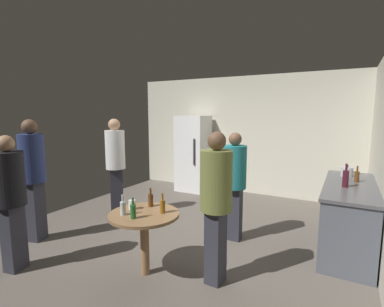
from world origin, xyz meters
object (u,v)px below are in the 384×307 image
person_in_teal_shirt (234,178)px  person_in_navy_shirt (33,171)px  beer_bottle_amber (162,206)px  beer_bottle_brown (151,200)px  beer_bottle_green (133,211)px  person_in_white_shirt (115,159)px  refrigerator (193,153)px  foreground_table (144,222)px  beer_bottle_on_counter (357,176)px  beer_bottle_clear (123,208)px  person_in_olive_shirt (216,196)px  plastic_cup_white (132,205)px  person_in_black_shirt (10,193)px  wine_bottle_on_counter (346,178)px  kettle (347,172)px

person_in_teal_shirt → person_in_navy_shirt: 2.90m
beer_bottle_amber → beer_bottle_brown: bearing=154.6°
beer_bottle_green → person_in_teal_shirt: person_in_teal_shirt is taller
beer_bottle_green → person_in_white_shirt: person_in_white_shirt is taller
refrigerator → beer_bottle_brown: 3.50m
foreground_table → beer_bottle_amber: size_ratio=3.48×
beer_bottle_brown → beer_bottle_on_counter: bearing=40.0°
refrigerator → beer_bottle_clear: refrigerator is taller
person_in_teal_shirt → person_in_olive_shirt: person_in_olive_shirt is taller
plastic_cup_white → person_in_teal_shirt: person_in_teal_shirt is taller
person_in_navy_shirt → person_in_black_shirt: person_in_navy_shirt is taller
beer_bottle_on_counter → person_in_black_shirt: bearing=-142.3°
foreground_table → beer_bottle_brown: bearing=108.1°
wine_bottle_on_counter → beer_bottle_on_counter: 0.42m
kettle → beer_bottle_brown: size_ratio=1.06×
kettle → foreground_table: kettle is taller
refrigerator → person_in_black_shirt: refrigerator is taller
beer_bottle_clear → person_in_black_shirt: size_ratio=0.14×
beer_bottle_clear → person_in_teal_shirt: person_in_teal_shirt is taller
kettle → wine_bottle_on_counter: 0.74m
foreground_table → person_in_olive_shirt: 0.89m
refrigerator → person_in_olive_shirt: size_ratio=1.08×
plastic_cup_white → person_in_olive_shirt: person_in_olive_shirt is taller
beer_bottle_amber → person_in_olive_shirt: 0.63m
kettle → person_in_black_shirt: person_in_black_shirt is taller
person_in_teal_shirt → person_in_navy_shirt: person_in_navy_shirt is taller
beer_bottle_on_counter → person_in_navy_shirt: bearing=-152.7°
kettle → person_in_teal_shirt: (-1.43, -1.04, -0.05)m
beer_bottle_on_counter → person_in_teal_shirt: (-1.55, -0.70, -0.06)m
kettle → plastic_cup_white: 3.25m
beer_bottle_on_counter → person_in_navy_shirt: person_in_navy_shirt is taller
wine_bottle_on_counter → person_in_olive_shirt: 1.87m
kettle → wine_bottle_on_counter: wine_bottle_on_counter is taller
beer_bottle_on_counter → beer_bottle_brown: bearing=-140.0°
beer_bottle_brown → beer_bottle_clear: same height
refrigerator → beer_bottle_amber: (1.45, -3.41, -0.08)m
kettle → beer_bottle_on_counter: 0.37m
person_in_black_shirt → plastic_cup_white: bearing=18.6°
plastic_cup_white → person_in_teal_shirt: 1.55m
wine_bottle_on_counter → beer_bottle_clear: (-2.15, -1.84, -0.20)m
refrigerator → beer_bottle_brown: refrigerator is taller
plastic_cup_white → person_in_white_shirt: (-1.45, 1.27, 0.25)m
beer_bottle_amber → beer_bottle_clear: 0.44m
foreground_table → person_in_teal_shirt: person_in_teal_shirt is taller
foreground_table → person_in_white_shirt: 2.15m
person_in_teal_shirt → beer_bottle_brown: bearing=-30.7°
beer_bottle_clear → person_in_white_shirt: (-1.49, 1.46, 0.22)m
beer_bottle_clear → person_in_olive_shirt: (0.94, 0.41, 0.16)m
beer_bottle_amber → person_in_black_shirt: bearing=-154.2°
beer_bottle_brown → wine_bottle_on_counter: bearing=35.2°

